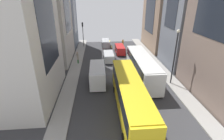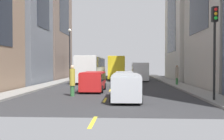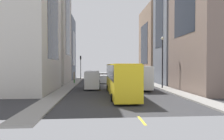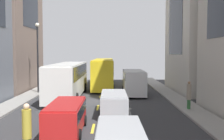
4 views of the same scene
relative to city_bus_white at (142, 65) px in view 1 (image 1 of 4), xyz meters
The scene contains 22 objects.
ground_plane 4.36m from the city_bus_white, 35.35° to the right, with size 40.42×40.42×0.00m, color #333335.
sidewalk_west 5.05m from the city_bus_white, 151.28° to the right, with size 1.92×44.00×0.15m, color gray.
sidewalk_east 10.82m from the city_bus_white, 12.15° to the right, with size 1.92×44.00×0.15m, color gray.
lane_stripe_0 23.54m from the city_bus_white, 82.26° to the right, with size 0.16×2.00×0.01m, color yellow.
lane_stripe_1 17.64m from the city_bus_white, 79.62° to the right, with size 0.16×2.00×0.01m, color yellow.
lane_stripe_2 11.85m from the city_bus_white, 74.31° to the right, with size 0.16×2.00×0.01m, color yellow.
lane_stripe_3 6.44m from the city_bus_white, 58.92° to the right, with size 0.16×2.00×0.01m, color yellow.
lane_stripe_4 3.82m from the city_bus_white, 13.52° to the left, with size 0.16×2.00×0.01m, color yellow.
lane_stripe_5 7.73m from the city_bus_white, 64.96° to the left, with size 0.16×2.00×0.01m, color yellow.
building_west_0 19.64m from the city_bus_white, 122.04° to the right, with size 9.27×11.99×16.93m.
building_east_0 24.76m from the city_bus_white, 51.76° to the right, with size 6.82×8.48×15.03m.
building_east_2 17.16m from the city_bus_white, 16.08° to the left, with size 6.72×11.23×18.76m.
city_bus_white is the anchor object (origin of this frame).
streetcar_yellow 8.72m from the city_bus_white, 67.95° to the left, with size 2.70×13.01×3.59m.
delivery_van_white 6.75m from the city_bus_white, 10.94° to the left, with size 2.25×5.66×2.58m.
car_red_0 12.22m from the city_bus_white, 81.76° to the right, with size 1.93×4.65×1.67m.
car_silver_1 17.96m from the city_bus_white, 75.40° to the right, with size 1.90×4.38×1.70m.
car_silver_2 8.90m from the city_bus_white, 59.97° to the right, with size 2.00×4.39×1.56m.
pedestrian_crossing_mid 12.01m from the city_bus_white, 32.49° to the right, with size 0.35×0.35×2.10m.
pedestrian_crossing_near 15.48m from the city_bus_white, 87.63° to the right, with size 0.39×0.39×2.26m.
traffic_light_near_corner 20.54m from the city_bus_white, 61.19° to the right, with size 0.32×0.44×5.62m.
streetlamp_near 5.10m from the city_bus_white, 146.70° to the left, with size 0.44×0.44×7.45m.
Camera 1 is at (3.23, 25.21, 11.43)m, focal length 27.38 mm.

